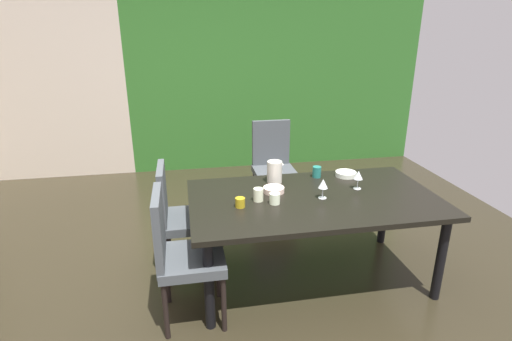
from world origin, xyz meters
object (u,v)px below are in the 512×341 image
Objects in this scene: cup_near_window at (275,198)px; cup_front at (317,172)px; chair_left_far at (179,213)px; cup_north at (240,203)px; wine_glass_rear at (358,176)px; dining_table at (314,205)px; serving_bowl_south at (346,174)px; chair_head_far at (273,162)px; serving_bowl_near_shelf at (274,190)px; cup_east at (258,195)px; chair_left_near at (179,251)px; pitcher_west at (275,172)px; wine_glass_center at (323,184)px.

cup_front is (0.48, 0.47, 0.01)m from cup_near_window.
chair_left_far is 13.05× the size of cup_north.
wine_glass_rear is at bearing -53.01° from cup_front.
chair_left_far is at bearing 139.51° from cup_north.
dining_table is 0.57m from serving_bowl_south.
chair_head_far reaches higher than serving_bowl_south.
cup_north is (0.45, -0.38, 0.23)m from chair_left_far.
chair_left_far is at bearing 163.76° from dining_table.
wine_glass_rear is at bearing 13.11° from dining_table.
serving_bowl_south is at bearing 18.55° from serving_bowl_near_shelf.
cup_east reaches higher than serving_bowl_near_shelf.
chair_left_near is 0.90m from serving_bowl_near_shelf.
chair_left_far reaches higher than wine_glass_rear.
cup_front is at bearing 120.68° from chair_left_near.
serving_bowl_near_shelf is 0.23m from pitcher_west.
serving_bowl_south is at bearing 49.04° from wine_glass_center.
wine_glass_center is at bearing 92.73° from chair_head_far.
wine_glass_rear is at bearing -94.44° from serving_bowl_south.
cup_front is (0.16, 0.41, 0.12)m from dining_table.
chair_left_far is 5.59× the size of serving_bowl_near_shelf.
serving_bowl_south is 0.97× the size of pitcher_west.
cup_north is 0.17m from cup_east.
cup_near_window is at bearing -101.14° from serving_bowl_near_shelf.
chair_head_far is at bearing 77.53° from cup_near_window.
chair_left_near is 1.03× the size of chair_left_far.
pitcher_west is at bearing 122.93° from dining_table.
cup_front is 0.39m from pitcher_west.
dining_table is 23.32× the size of cup_near_window.
cup_near_window is at bearing 2.89° from cup_north.
cup_north is (-0.98, -0.17, -0.08)m from wine_glass_rear.
wine_glass_center is 0.46m from cup_front.
chair_left_far reaches higher than dining_table.
cup_front is at bearing 7.52° from pitcher_west.
chair_head_far reaches higher than pitcher_west.
cup_east is 0.41m from pitcher_west.
cup_east is at bearing -174.09° from wine_glass_rear.
cup_east is at bearing 29.45° from cup_north.
wine_glass_rear is at bearing 105.36° from chair_left_near.
dining_table is at bearing -137.46° from serving_bowl_south.
cup_near_window is (-0.31, -1.42, 0.21)m from chair_head_far.
wine_glass_rear is at bearing -22.88° from pitcher_west.
cup_front is at bearing 100.10° from chair_head_far.
cup_north is (0.45, 0.22, 0.22)m from chair_left_near.
cup_near_window is at bearing 77.53° from chair_head_far.
chair_left_far is (-1.02, -1.06, -0.02)m from chair_head_far.
serving_bowl_near_shelf is at bearing -161.45° from serving_bowl_south.
chair_left_near is 1.08m from pitcher_west.
cup_near_window is at bearing -135.69° from cup_front.
dining_table is 1.91× the size of chair_head_far.
cup_near_window is at bearing 108.34° from chair_left_near.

